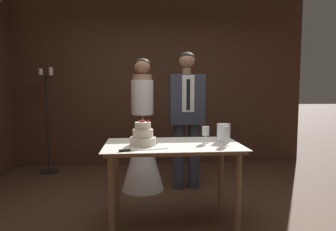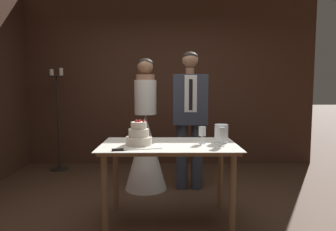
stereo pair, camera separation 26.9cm
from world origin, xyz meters
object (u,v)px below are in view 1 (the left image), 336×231
object	(u,v)px
hurricane_candle	(224,133)
groom	(187,113)
wine_glass_middle	(226,132)
cake_table	(172,154)
candle_stand	(48,126)
cake_knife	(135,150)
wine_glass_near	(206,131)
bride	(143,142)
tiered_cake	(143,136)

from	to	relation	value
hurricane_candle	groom	xyz separation A→B (m)	(-0.24, 0.88, 0.13)
wine_glass_middle	groom	world-z (taller)	groom
cake_table	hurricane_candle	world-z (taller)	hurricane_candle
groom	candle_stand	size ratio (longest dim) A/B	1.09
cake_knife	wine_glass_middle	bearing A→B (deg)	-3.11
cake_table	groom	distance (m)	1.04
groom	hurricane_candle	bearing A→B (deg)	-74.57
wine_glass_near	groom	bearing A→B (deg)	92.78
bride	groom	xyz separation A→B (m)	(0.57, -0.00, 0.37)
cake_knife	wine_glass_near	bearing A→B (deg)	9.65
wine_glass_middle	tiered_cake	bearing A→B (deg)	172.92
cake_table	tiered_cake	xyz separation A→B (m)	(-0.28, -0.03, 0.18)
tiered_cake	hurricane_candle	size ratio (longest dim) A/B	1.38
cake_table	hurricane_candle	xyz separation A→B (m)	(0.53, 0.07, 0.18)
groom	wine_glass_middle	bearing A→B (deg)	-79.15
hurricane_candle	candle_stand	world-z (taller)	candle_stand
hurricane_candle	groom	distance (m)	0.92
wine_glass_near	bride	xyz separation A→B (m)	(-0.61, 0.94, -0.27)
groom	wine_glass_near	bearing A→B (deg)	-87.22
hurricane_candle	candle_stand	bearing A→B (deg)	141.40
candle_stand	bride	bearing A→B (deg)	-32.51
tiered_cake	hurricane_candle	xyz separation A→B (m)	(0.81, 0.10, -0.00)
cake_table	groom	world-z (taller)	groom
cake_table	cake_knife	distance (m)	0.47
cake_knife	wine_glass_near	distance (m)	0.76
cake_table	candle_stand	world-z (taller)	candle_stand
wine_glass_middle	bride	world-z (taller)	bride
wine_glass_middle	wine_glass_near	bearing A→B (deg)	139.42
hurricane_candle	candle_stand	xyz separation A→B (m)	(-2.26, 1.80, -0.12)
cake_knife	bride	xyz separation A→B (m)	(0.08, 1.24, -0.16)
bride	wine_glass_middle	bearing A→B (deg)	-54.36
cake_knife	wine_glass_near	world-z (taller)	wine_glass_near
wine_glass_middle	hurricane_candle	size ratio (longest dim) A/B	0.99
wine_glass_near	wine_glass_middle	xyz separation A→B (m)	(0.16, -0.14, 0.01)
cake_knife	candle_stand	xyz separation A→B (m)	(-1.38, 2.17, -0.05)
hurricane_candle	tiered_cake	bearing A→B (deg)	-172.82
groom	tiered_cake	bearing A→B (deg)	-120.06
cake_knife	hurricane_candle	distance (m)	0.96
cake_knife	cake_table	bearing A→B (deg)	24.82
bride	candle_stand	bearing A→B (deg)	147.49
cake_table	bride	distance (m)	1.00
cake_knife	groom	distance (m)	1.42
hurricane_candle	wine_glass_near	bearing A→B (deg)	-162.92
cake_knife	hurricane_candle	xyz separation A→B (m)	(0.89, 0.36, 0.08)
cake_table	hurricane_candle	size ratio (longest dim) A/B	7.22
bride	candle_stand	distance (m)	1.73
bride	hurricane_candle	bearing A→B (deg)	-47.39
hurricane_candle	groom	size ratio (longest dim) A/B	0.10
groom	candle_stand	world-z (taller)	groom
cake_table	bride	bearing A→B (deg)	106.55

